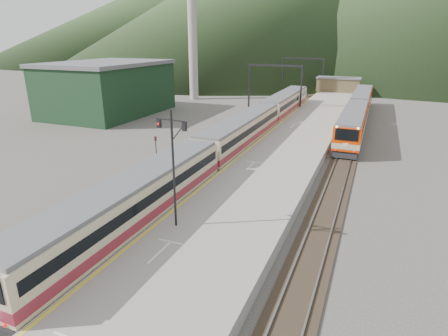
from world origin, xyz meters
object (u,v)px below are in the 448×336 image
at_px(main_train, 242,131).
at_px(signal_mast, 173,158).
at_px(second_train, 358,111).
at_px(worker, 2,250).

height_order(main_train, signal_mast, signal_mast).
height_order(second_train, signal_mast, signal_mast).
relative_size(main_train, worker, 35.16).
height_order(main_train, second_train, main_train).
bearing_deg(main_train, signal_mast, -81.69).
height_order(main_train, worker, main_train).
xyz_separation_m(second_train, worker, (-16.17, -46.34, -1.05)).
distance_m(main_train, worker, 27.80).
bearing_deg(second_train, worker, -109.24).
xyz_separation_m(signal_mast, worker, (-7.77, -6.17, -4.58)).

